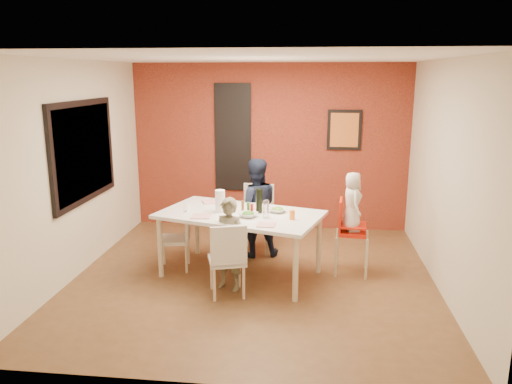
# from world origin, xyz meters

# --- Properties ---
(ground) EXTENTS (4.50, 4.50, 0.00)m
(ground) POSITION_xyz_m (0.00, 0.00, 0.00)
(ground) COLOR brown
(ground) RESTS_ON ground
(ceiling) EXTENTS (4.50, 4.50, 0.02)m
(ceiling) POSITION_xyz_m (0.00, 0.00, 2.70)
(ceiling) COLOR white
(ceiling) RESTS_ON wall_back
(wall_back) EXTENTS (4.50, 0.02, 2.70)m
(wall_back) POSITION_xyz_m (0.00, 2.25, 1.35)
(wall_back) COLOR beige
(wall_back) RESTS_ON ground
(wall_front) EXTENTS (4.50, 0.02, 2.70)m
(wall_front) POSITION_xyz_m (0.00, -2.25, 1.35)
(wall_front) COLOR beige
(wall_front) RESTS_ON ground
(wall_left) EXTENTS (0.02, 4.50, 2.70)m
(wall_left) POSITION_xyz_m (-2.25, 0.00, 1.35)
(wall_left) COLOR beige
(wall_left) RESTS_ON ground
(wall_right) EXTENTS (0.02, 4.50, 2.70)m
(wall_right) POSITION_xyz_m (2.25, 0.00, 1.35)
(wall_right) COLOR beige
(wall_right) RESTS_ON ground
(brick_accent_wall) EXTENTS (4.50, 0.02, 2.70)m
(brick_accent_wall) POSITION_xyz_m (0.00, 2.23, 1.35)
(brick_accent_wall) COLOR maroon
(brick_accent_wall) RESTS_ON ground
(picture_window_frame) EXTENTS (0.05, 1.70, 1.30)m
(picture_window_frame) POSITION_xyz_m (-2.22, 0.20, 1.55)
(picture_window_frame) COLOR black
(picture_window_frame) RESTS_ON wall_left
(picture_window_pane) EXTENTS (0.02, 1.55, 1.15)m
(picture_window_pane) POSITION_xyz_m (-2.21, 0.20, 1.55)
(picture_window_pane) COLOR black
(picture_window_pane) RESTS_ON wall_left
(glassblock_strip) EXTENTS (0.55, 0.03, 1.70)m
(glassblock_strip) POSITION_xyz_m (-0.60, 2.21, 1.50)
(glassblock_strip) COLOR silver
(glassblock_strip) RESTS_ON wall_back
(glassblock_surround) EXTENTS (0.60, 0.03, 1.76)m
(glassblock_surround) POSITION_xyz_m (-0.60, 2.21, 1.50)
(glassblock_surround) COLOR black
(glassblock_surround) RESTS_ON wall_back
(art_print_frame) EXTENTS (0.54, 0.03, 0.64)m
(art_print_frame) POSITION_xyz_m (1.20, 2.21, 1.65)
(art_print_frame) COLOR black
(art_print_frame) RESTS_ON wall_back
(art_print_canvas) EXTENTS (0.44, 0.01, 0.54)m
(art_print_canvas) POSITION_xyz_m (1.20, 2.19, 1.65)
(art_print_canvas) COLOR orange
(art_print_canvas) RESTS_ON wall_back
(dining_table) EXTENTS (2.21, 1.62, 0.82)m
(dining_table) POSITION_xyz_m (-0.18, 0.10, 0.75)
(dining_table) COLOR white
(dining_table) RESTS_ON ground
(chair_near) EXTENTS (0.51, 0.51, 0.89)m
(chair_near) POSITION_xyz_m (-0.22, -0.58, 0.50)
(chair_near) COLOR beige
(chair_near) RESTS_ON ground
(chair_far) EXTENTS (0.48, 0.48, 0.96)m
(chair_far) POSITION_xyz_m (-0.07, 1.08, 0.54)
(chair_far) COLOR silver
(chair_far) RESTS_ON ground
(chair_left) EXTENTS (0.46, 0.46, 0.85)m
(chair_left) POSITION_xyz_m (-0.99, 0.21, 0.48)
(chair_left) COLOR beige
(chair_left) RESTS_ON ground
(high_chair) EXTENTS (0.44, 0.44, 0.97)m
(high_chair) POSITION_xyz_m (1.19, 0.33, 0.59)
(high_chair) COLOR red
(high_chair) RESTS_ON ground
(child_near) EXTENTS (0.47, 0.39, 1.12)m
(child_near) POSITION_xyz_m (-0.25, -0.34, 0.56)
(child_near) COLOR brown
(child_near) RESTS_ON ground
(child_far) EXTENTS (0.79, 0.68, 1.39)m
(child_far) POSITION_xyz_m (-0.08, 0.83, 0.70)
(child_far) COLOR black
(child_far) RESTS_ON ground
(toddler) EXTENTS (0.31, 0.41, 0.75)m
(toddler) POSITION_xyz_m (1.22, 0.32, 0.95)
(toddler) COLOR beige
(toddler) RESTS_ON high_chair
(plate_near_left) EXTENTS (0.25, 0.25, 0.01)m
(plate_near_left) POSITION_xyz_m (-0.63, -0.13, 0.83)
(plate_near_left) COLOR white
(plate_near_left) RESTS_ON dining_table
(plate_far_mid) EXTENTS (0.28, 0.28, 0.01)m
(plate_far_mid) POSITION_xyz_m (0.00, 0.40, 0.83)
(plate_far_mid) COLOR white
(plate_far_mid) RESTS_ON dining_table
(plate_near_right) EXTENTS (0.21, 0.21, 0.01)m
(plate_near_right) POSITION_xyz_m (0.20, -0.38, 0.83)
(plate_near_right) COLOR white
(plate_near_right) RESTS_ON dining_table
(plate_far_left) EXTENTS (0.30, 0.30, 0.01)m
(plate_far_left) POSITION_xyz_m (-0.64, 0.58, 0.83)
(plate_far_left) COLOR white
(plate_far_left) RESTS_ON dining_table
(salad_bowl_a) EXTENTS (0.29, 0.29, 0.05)m
(salad_bowl_a) POSITION_xyz_m (-0.05, -0.07, 0.85)
(salad_bowl_a) COLOR silver
(salad_bowl_a) RESTS_ON dining_table
(salad_bowl_b) EXTENTS (0.26, 0.26, 0.05)m
(salad_bowl_b) POSITION_xyz_m (0.29, 0.18, 0.85)
(salad_bowl_b) COLOR silver
(salad_bowl_b) RESTS_ON dining_table
(wine_bottle) EXTENTS (0.08, 0.08, 0.31)m
(wine_bottle) POSITION_xyz_m (0.06, 0.14, 0.98)
(wine_bottle) COLOR black
(wine_bottle) RESTS_ON dining_table
(wine_glass_a) EXTENTS (0.07, 0.07, 0.19)m
(wine_glass_a) POSITION_xyz_m (-0.30, -0.04, 0.92)
(wine_glass_a) COLOR silver
(wine_glass_a) RESTS_ON dining_table
(wine_glass_b) EXTENTS (0.07, 0.07, 0.21)m
(wine_glass_b) POSITION_xyz_m (0.16, -0.06, 0.93)
(wine_glass_b) COLOR white
(wine_glass_b) RESTS_ON dining_table
(paper_towel_roll) EXTENTS (0.12, 0.12, 0.28)m
(paper_towel_roll) POSITION_xyz_m (-0.43, 0.12, 0.96)
(paper_towel_roll) COLOR white
(paper_towel_roll) RESTS_ON dining_table
(condiment_red) EXTENTS (0.04, 0.04, 0.14)m
(condiment_red) POSITION_xyz_m (-0.02, 0.03, 0.89)
(condiment_red) COLOR red
(condiment_red) RESTS_ON dining_table
(condiment_green) EXTENTS (0.04, 0.04, 0.15)m
(condiment_green) POSITION_xyz_m (-0.07, 0.07, 0.90)
(condiment_green) COLOR #3A7A28
(condiment_green) RESTS_ON dining_table
(condiment_brown) EXTENTS (0.04, 0.04, 0.14)m
(condiment_brown) POSITION_xyz_m (-0.15, 0.15, 0.90)
(condiment_brown) COLOR brown
(condiment_brown) RESTS_ON dining_table
(sippy_cup) EXTENTS (0.07, 0.07, 0.11)m
(sippy_cup) POSITION_xyz_m (0.48, -0.11, 0.88)
(sippy_cup) COLOR orange
(sippy_cup) RESTS_ON dining_table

